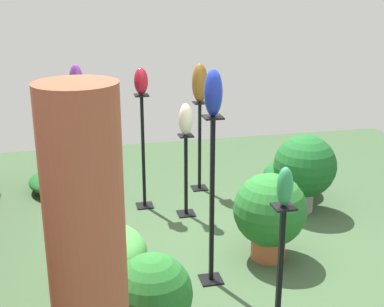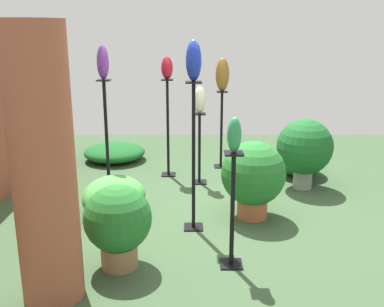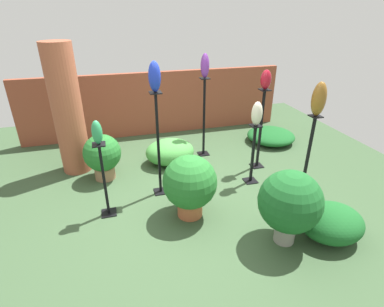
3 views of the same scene
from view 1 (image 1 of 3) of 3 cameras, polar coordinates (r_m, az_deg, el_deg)
name	(u,v)px [view 1 (image 1 of 3)]	position (r m, az deg, el deg)	size (l,w,h in m)	color
ground_plane	(230,257)	(5.43, 4.03, -10.92)	(8.00, 8.00, 0.00)	#385133
brick_pillar	(87,258)	(3.29, -11.11, -10.89)	(0.47, 0.47, 2.11)	#9E5138
pedestal_ruby	(143,157)	(6.32, -5.22, -0.33)	(0.20, 0.20, 1.38)	black
pedestal_cobalt	(212,208)	(4.71, 2.13, -5.86)	(0.20, 0.20, 1.55)	black
pedestal_jade	(280,274)	(4.26, 9.34, -12.56)	(0.20, 0.20, 1.05)	black
pedestal_bronze	(200,150)	(6.87, 0.81, 0.36)	(0.20, 0.20, 1.16)	black
pedestal_violet	(83,182)	(5.54, -11.54, -2.95)	(0.20, 0.20, 1.46)	black
pedestal_ivory	(186,179)	(6.15, -0.65, -2.76)	(0.20, 0.20, 0.97)	black
art_vase_ruby	(141,81)	(6.10, -5.46, 7.69)	(0.17, 0.16, 0.31)	maroon
art_vase_cobalt	(213,93)	(4.39, 2.29, 6.51)	(0.16, 0.15, 0.40)	#192D9E
art_vase_jade	(285,187)	(3.94, 9.87, -3.50)	(0.13, 0.12, 0.30)	#2D9356
art_vase_bronze	(200,83)	(6.66, 0.85, 7.53)	(0.20, 0.20, 0.48)	brown
art_vase_violet	(77,85)	(5.27, -12.21, 7.12)	(0.15, 0.14, 0.41)	#6B2D8C
art_vase_ivory	(186,119)	(5.93, -0.68, 3.67)	(0.16, 0.16, 0.36)	beige
potted_plant_mid_left	(305,167)	(6.34, 11.94, -1.44)	(0.73, 0.73, 0.93)	gray
potted_plant_back_center	(270,212)	(5.24, 8.29, -6.20)	(0.71, 0.71, 0.87)	#B25B38
potted_plant_front_left	(152,298)	(4.04, -4.25, -15.08)	(0.60, 0.60, 0.76)	#936B4C
foliage_bed_east	(67,180)	(7.17, -13.16, -2.75)	(0.97, 0.97, 0.27)	#195923
foliage_bed_west	(109,252)	(5.10, -8.86, -10.31)	(0.87, 0.71, 0.44)	#479942
foliage_bed_center	(290,177)	(6.97, 10.43, -2.51)	(0.77, 0.69, 0.41)	#195923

